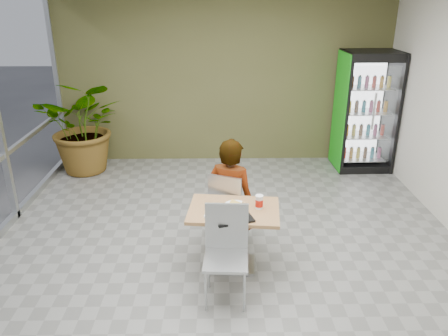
{
  "coord_description": "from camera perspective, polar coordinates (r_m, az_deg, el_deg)",
  "views": [
    {
      "loc": [
        -0.12,
        -4.41,
        2.99
      ],
      "look_at": [
        -0.04,
        0.52,
        1.0
      ],
      "focal_mm": 35.0,
      "sensor_mm": 36.0,
      "label": 1
    }
  ],
  "objects": [
    {
      "name": "ground",
      "position": [
        5.33,
        0.55,
        -12.17
      ],
      "size": [
        7.0,
        7.0,
        0.0
      ],
      "primitive_type": "plane",
      "color": "gray",
      "rests_on": "ground"
    },
    {
      "name": "room_envelope",
      "position": [
        4.62,
        0.62,
        4.47
      ],
      "size": [
        6.0,
        7.0,
        3.2
      ],
      "primitive_type": null,
      "color": "silver",
      "rests_on": "ground"
    },
    {
      "name": "dining_table",
      "position": [
        4.98,
        1.27,
        -7.54
      ],
      "size": [
        1.07,
        0.8,
        0.75
      ],
      "rotation": [
        0.0,
        0.0,
        -0.1
      ],
      "color": "tan",
      "rests_on": "ground"
    },
    {
      "name": "chair_far",
      "position": [
        5.43,
        0.45,
        -4.58
      ],
      "size": [
        0.56,
        0.56,
        0.96
      ],
      "rotation": [
        0.0,
        0.0,
        2.75
      ],
      "color": "#AEB1B3",
      "rests_on": "ground"
    },
    {
      "name": "chair_near",
      "position": [
        4.53,
        0.3,
        -10.01
      ],
      "size": [
        0.47,
        0.48,
        1.01
      ],
      "rotation": [
        0.0,
        0.0,
        -0.06
      ],
      "color": "#AEB1B3",
      "rests_on": "ground"
    },
    {
      "name": "seated_woman",
      "position": [
        5.48,
        0.85,
        -4.56
      ],
      "size": [
        0.73,
        0.61,
        1.69
      ],
      "primitive_type": "imported",
      "rotation": [
        0.0,
        0.0,
        2.75
      ],
      "color": "black",
      "rests_on": "ground"
    },
    {
      "name": "pizza_plate",
      "position": [
        4.94,
        1.49,
        -4.76
      ],
      "size": [
        0.34,
        0.25,
        0.03
      ],
      "color": "white",
      "rests_on": "dining_table"
    },
    {
      "name": "soda_cup",
      "position": [
        4.87,
        4.62,
        -4.48
      ],
      "size": [
        0.09,
        0.09,
        0.16
      ],
      "color": "white",
      "rests_on": "dining_table"
    },
    {
      "name": "napkin_stack",
      "position": [
        4.75,
        -1.55,
        -6.05
      ],
      "size": [
        0.17,
        0.17,
        0.02
      ],
      "primitive_type": "cube",
      "rotation": [
        0.0,
        0.0,
        -0.11
      ],
      "color": "white",
      "rests_on": "dining_table"
    },
    {
      "name": "cafeteria_tray",
      "position": [
        4.67,
        1.17,
        -6.53
      ],
      "size": [
        0.47,
        0.4,
        0.02
      ],
      "primitive_type": "cube",
      "rotation": [
        0.0,
        0.0,
        0.3
      ],
      "color": "black",
      "rests_on": "dining_table"
    },
    {
      "name": "beverage_fridge",
      "position": [
        8.12,
        18.02,
        7.01
      ],
      "size": [
        0.97,
        0.75,
        2.08
      ],
      "rotation": [
        0.0,
        0.0,
        0.03
      ],
      "color": "black",
      "rests_on": "ground"
    },
    {
      "name": "potted_plant",
      "position": [
        7.99,
        -17.62,
        5.27
      ],
      "size": [
        1.61,
        1.42,
        1.67
      ],
      "primitive_type": "imported",
      "rotation": [
        0.0,
        0.0,
        -0.09
      ],
      "color": "#326126",
      "rests_on": "ground"
    }
  ]
}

